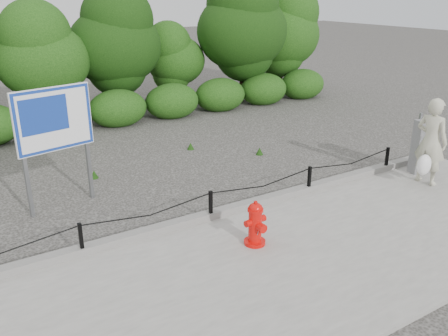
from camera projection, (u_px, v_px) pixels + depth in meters
name	position (u px, v px, depth m)	size (l,w,h in m)	color
ground	(211.00, 223.00, 9.24)	(90.00, 90.00, 0.00)	#2D2B28
sidewalk	(274.00, 270.00, 7.64)	(14.00, 4.00, 0.08)	gray
curb	(209.00, 215.00, 9.23)	(14.00, 0.22, 0.14)	slate
chain_barrier	(211.00, 202.00, 9.08)	(10.06, 0.06, 0.60)	black
treeline	(97.00, 43.00, 15.78)	(20.62, 3.71, 4.95)	black
fire_hydrant	(255.00, 224.00, 8.20)	(0.43, 0.45, 0.82)	red
pedestrian	(431.00, 143.00, 10.61)	(0.82, 0.79, 1.98)	#B9B79F
utility_cabinet	(423.00, 147.00, 11.36)	(0.55, 0.41, 1.45)	gray
advertising_sign	(54.00, 125.00, 9.27)	(1.56, 0.43, 2.53)	slate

